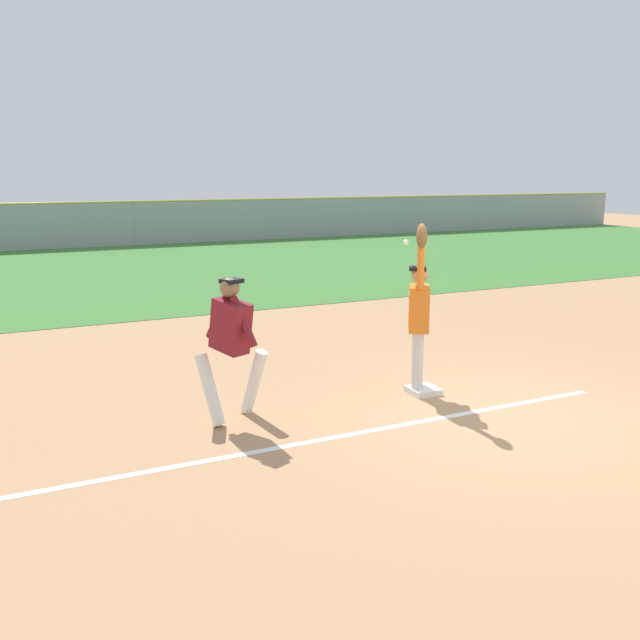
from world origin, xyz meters
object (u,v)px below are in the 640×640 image
at_px(parked_car_green, 143,224).
at_px(first_base, 423,390).
at_px(fielder, 419,311).
at_px(runner, 231,339).
at_px(parked_car_red, 235,220).
at_px(parked_car_blue, 13,228).
at_px(parked_car_white, 325,218).
at_px(baseball, 406,242).

bearing_deg(parked_car_green, first_base, -91.55).
bearing_deg(parked_car_green, fielder, -91.70).
xyz_separation_m(runner, parked_car_red, (8.40, 24.14, -0.32)).
height_order(fielder, parked_car_red, fielder).
relative_size(runner, parked_car_blue, 0.38).
relative_size(parked_car_red, parked_car_white, 1.04).
xyz_separation_m(first_base, baseball, (-0.10, 0.36, 1.96)).
bearing_deg(first_base, parked_car_white, 66.62).
height_order(runner, parked_car_white, runner).
bearing_deg(baseball, parked_car_white, 66.08).
xyz_separation_m(parked_car_green, parked_car_white, (8.98, 0.25, 0.00)).
distance_m(first_base, runner, 2.80).
relative_size(runner, baseball, 23.24).
distance_m(fielder, parked_car_green, 23.37).
relative_size(runner, parked_car_white, 0.39).
height_order(parked_car_green, parked_car_white, same).
bearing_deg(fielder, parked_car_green, -61.39).
relative_size(fielder, runner, 1.33).
relative_size(first_base, runner, 0.22).
height_order(fielder, parked_car_blue, fielder).
xyz_separation_m(runner, parked_car_green, (3.88, 23.26, -0.32)).
height_order(first_base, runner, runner).
relative_size(baseball, parked_car_red, 0.02).
height_order(first_base, parked_car_red, parked_car_red).
height_order(first_base, baseball, baseball).
xyz_separation_m(runner, parked_car_blue, (-1.35, 23.53, -0.32)).
bearing_deg(parked_car_green, parked_car_blue, 178.61).
relative_size(fielder, baseball, 30.81).
bearing_deg(parked_car_white, parked_car_red, 172.27).
bearing_deg(fielder, first_base, 156.68).
distance_m(first_base, fielder, 1.08).
bearing_deg(parked_car_green, parked_car_red, 12.49).
xyz_separation_m(baseball, parked_car_blue, (-3.87, 23.31, -1.32)).
bearing_deg(first_base, runner, 176.68).
bearing_deg(first_base, parked_car_blue, 99.52).
height_order(runner, parked_car_blue, runner).
height_order(parked_car_blue, parked_car_white, same).
distance_m(runner, parked_car_blue, 23.57).
bearing_deg(parked_car_green, baseball, -91.86).
height_order(runner, parked_car_red, runner).
bearing_deg(baseball, parked_car_blue, 99.42).
xyz_separation_m(parked_car_green, parked_car_red, (4.52, 0.88, 0.00)).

